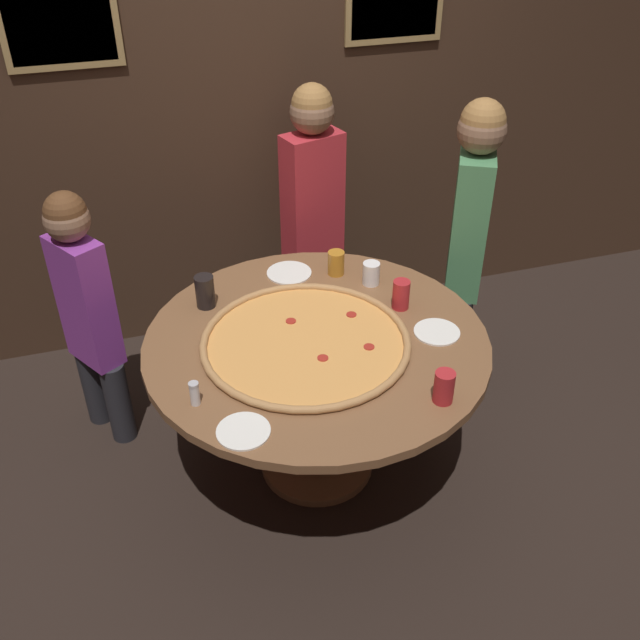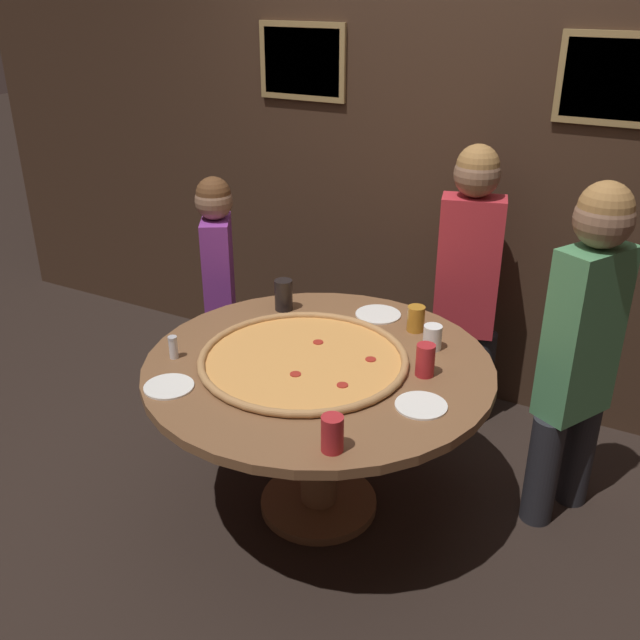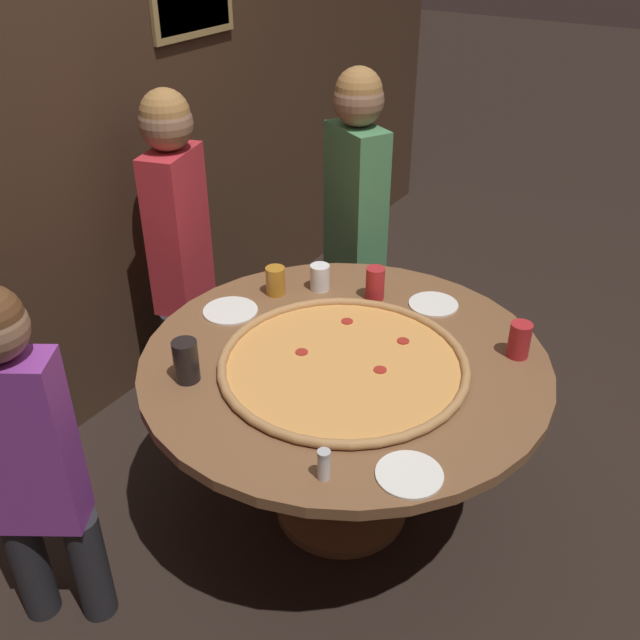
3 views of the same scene
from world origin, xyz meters
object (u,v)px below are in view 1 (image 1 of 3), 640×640
object	(u,v)px
drink_cup_far_right	(444,387)
dining_table	(317,366)
drink_cup_beside_pizza	(371,273)
drink_cup_far_left	(336,263)
diner_centre_back	(313,205)
giant_pizza	(306,342)
condiment_shaker	(195,393)
diner_side_right	(87,307)
diner_far_left	(468,230)
white_plate_left_side	(289,273)
drink_cup_centre_back	(401,295)
white_plate_beside_cup	(243,431)
drink_cup_front_edge	(205,292)
white_plate_right_side	(437,332)

from	to	relation	value
drink_cup_far_right	dining_table	bearing A→B (deg)	123.11
dining_table	drink_cup_beside_pizza	distance (m)	0.53
drink_cup_far_left	diner_centre_back	world-z (taller)	diner_centre_back
giant_pizza	drink_cup_beside_pizza	bearing A→B (deg)	40.75
condiment_shaker	diner_side_right	world-z (taller)	diner_side_right
giant_pizza	diner_far_left	bearing A→B (deg)	27.98
drink_cup_far_right	diner_far_left	size ratio (longest dim) A/B	0.09
giant_pizza	drink_cup_far_right	size ratio (longest dim) A/B	6.66
drink_cup_far_right	diner_side_right	world-z (taller)	diner_side_right
giant_pizza	white_plate_left_side	xyz separation A→B (m)	(0.08, 0.55, -0.01)
diner_side_right	drink_cup_centre_back	bearing A→B (deg)	-140.05
white_plate_beside_cup	white_plate_left_side	size ratio (longest dim) A/B	0.91
drink_cup_far_right	diner_far_left	xyz separation A→B (m)	(0.60, 1.00, 0.04)
drink_cup_centre_back	diner_far_left	bearing A→B (deg)	36.95
drink_cup_front_edge	diner_side_right	size ratio (longest dim) A/B	0.12
drink_cup_beside_pizza	diner_centre_back	distance (m)	0.69
drink_cup_far_right	diner_centre_back	size ratio (longest dim) A/B	0.09
white_plate_right_side	diner_far_left	size ratio (longest dim) A/B	0.13
drink_cup_beside_pizza	drink_cup_far_left	xyz separation A→B (m)	(-0.13, 0.13, 0.00)
drink_cup_far_left	condiment_shaker	size ratio (longest dim) A/B	1.18
dining_table	drink_cup_front_edge	bearing A→B (deg)	136.43
white_plate_beside_cup	condiment_shaker	world-z (taller)	condiment_shaker
giant_pizza	drink_cup_front_edge	bearing A→B (deg)	130.04
giant_pizza	white_plate_beside_cup	xyz separation A→B (m)	(-0.35, -0.42, -0.01)
giant_pizza	diner_side_right	xyz separation A→B (m)	(-0.84, 0.58, -0.03)
drink_cup_front_edge	drink_cup_far_left	distance (m)	0.63
drink_cup_far_left	white_plate_left_side	size ratio (longest dim) A/B	0.55
drink_cup_far_left	diner_side_right	size ratio (longest dim) A/B	0.09
dining_table	diner_side_right	world-z (taller)	diner_side_right
white_plate_left_side	condiment_shaker	distance (m)	0.96
drink_cup_centre_back	dining_table	bearing A→B (deg)	-165.35
white_plate_beside_cup	white_plate_left_side	world-z (taller)	same
white_plate_beside_cup	drink_cup_beside_pizza	bearing A→B (deg)	45.56
drink_cup_far_right	drink_cup_front_edge	world-z (taller)	drink_cup_front_edge
drink_cup_far_right	white_plate_beside_cup	world-z (taller)	drink_cup_far_right
condiment_shaker	diner_side_right	size ratio (longest dim) A/B	0.08
giant_pizza	white_plate_beside_cup	distance (m)	0.55
drink_cup_front_edge	condiment_shaker	bearing A→B (deg)	-103.25
drink_cup_centre_back	white_plate_left_side	xyz separation A→B (m)	(-0.39, 0.42, -0.06)
white_plate_right_side	white_plate_beside_cup	size ratio (longest dim) A/B	1.00
diner_far_left	diner_centre_back	distance (m)	0.82
drink_cup_far_right	drink_cup_beside_pizza	bearing A→B (deg)	87.73
white_plate_right_side	white_plate_left_side	size ratio (longest dim) A/B	0.91
drink_cup_front_edge	white_plate_beside_cup	xyz separation A→B (m)	(-0.01, -0.82, -0.07)
condiment_shaker	dining_table	bearing A→B (deg)	25.16
white_plate_right_side	diner_side_right	distance (m)	1.54
white_plate_left_side	drink_cup_far_right	bearing A→B (deg)	-73.62
diner_centre_back	diner_far_left	bearing A→B (deg)	125.18
drink_cup_far_left	drink_cup_centre_back	bearing A→B (deg)	-63.01
diner_centre_back	diner_side_right	bearing A→B (deg)	5.42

